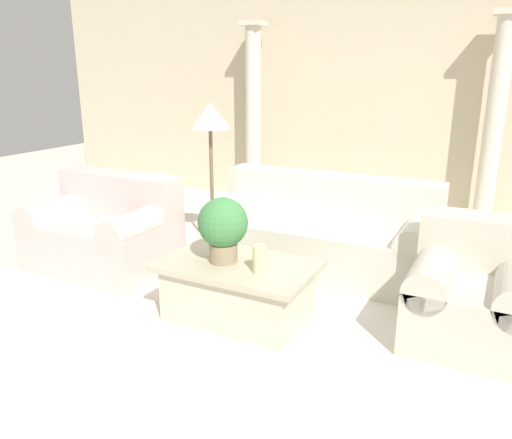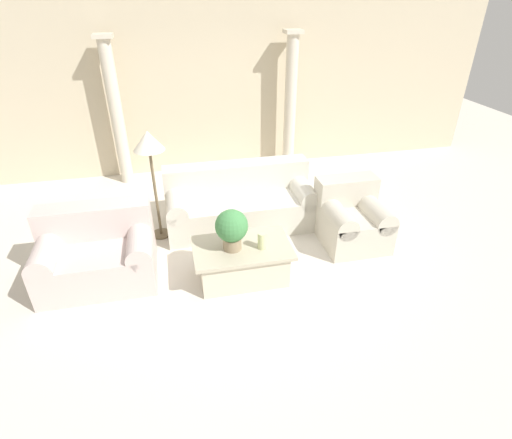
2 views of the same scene
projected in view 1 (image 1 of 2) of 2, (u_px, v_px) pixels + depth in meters
ground_plane at (286, 293)px, 4.10m from camera, size 16.00×16.00×0.00m
wall_back at (382, 83)px, 6.05m from camera, size 10.00×0.06×3.20m
sofa_long at (321, 232)px, 4.55m from camera, size 2.02×0.86×0.83m
loveseat at (105, 229)px, 4.60m from camera, size 1.25×0.86×0.83m
coffee_table at (238, 290)px, 3.64m from camera, size 1.10×0.69×0.42m
potted_plant at (223, 226)px, 3.54m from camera, size 0.36×0.36×0.47m
pillar_candle at (260, 259)px, 3.40m from camera, size 0.10×0.10×0.19m
floor_lamp at (210, 126)px, 4.70m from camera, size 0.38×0.38×1.46m
column_left at (253, 114)px, 6.58m from camera, size 0.28×0.28×2.35m
column_right at (494, 124)px, 5.32m from camera, size 0.28×0.28×2.35m
armchair at (473, 290)px, 3.34m from camera, size 0.79×0.87×0.80m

